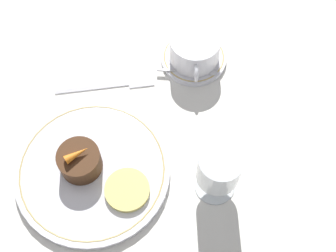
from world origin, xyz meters
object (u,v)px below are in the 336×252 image
Objects in this scene: dinner_plate at (93,171)px; coffee_cup at (195,48)px; fork at (116,85)px; dessert_cake at (80,161)px; wine_glass at (219,170)px.

coffee_cup is at bearing 141.74° from dinner_plate.
coffee_cup is at bearing 110.51° from fork.
fork is 2.60× the size of dessert_cake.
coffee_cup reaches higher than fork.
dinner_plate reaches higher than fork.
dinner_plate is 0.23m from wine_glass.
coffee_cup is 0.31m from dessert_cake.
coffee_cup is at bearing 138.21° from dessert_cake.
wine_glass is at bearing 82.71° from dinner_plate.
dessert_cake is (0.23, -0.21, -0.01)m from coffee_cup.
dessert_cake reaches higher than fork.
coffee_cup is 0.27m from wine_glass.
dessert_cake is at bearing -112.22° from dinner_plate.
coffee_cup reaches higher than dinner_plate.
wine_glass is 0.24m from dessert_cake.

